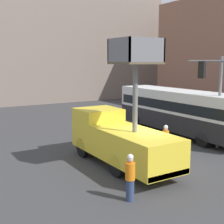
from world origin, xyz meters
name	(u,v)px	position (x,y,z in m)	size (l,w,h in m)	color
ground_plane	(151,168)	(0.00, 0.00, 0.00)	(120.00, 120.00, 0.00)	#38383A
building_backdrop_far	(2,20)	(0.00, 30.50, 10.55)	(44.00, 10.00, 21.10)	gray
utility_truck	(120,137)	(-1.10, 1.18, 1.48)	(2.31, 7.13, 6.33)	yellow
city_bus	(178,109)	(6.30, 4.76, 1.89)	(2.56, 11.10, 3.24)	#232328
traffic_light_pole	(214,88)	(4.91, 0.46, 3.79)	(3.01, 2.76, 5.62)	slate
road_worker_near_truck	(130,178)	(-3.06, -2.58, 0.93)	(0.38, 0.38, 1.86)	navy
road_worker_directing	(165,141)	(1.86, 1.03, 0.91)	(0.38, 0.38, 1.81)	navy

